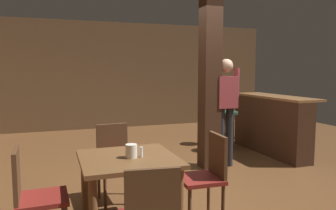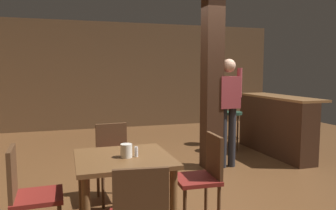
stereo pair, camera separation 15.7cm
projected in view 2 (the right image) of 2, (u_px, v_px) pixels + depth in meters
The scene contains 13 objects.
ground_plane at pixel (197, 176), 4.78m from camera, with size 10.80×10.80×0.00m, color brown.
wall_back at pixel (135, 75), 8.90m from camera, with size 8.00×0.10×2.80m, color brown.
pillar at pixel (212, 80), 5.08m from camera, with size 0.28×0.28×2.80m, color #382114.
dining_table at pixel (124, 170), 3.09m from camera, with size 0.89×0.89×0.74m.
chair_east at pixel (203, 173), 3.32m from camera, with size 0.44×0.44×0.89m.
chair_west at pixel (28, 192), 2.81m from camera, with size 0.43×0.43×0.89m.
chair_north at pixel (114, 157), 3.91m from camera, with size 0.45×0.45×0.89m.
napkin_cup at pixel (126, 151), 3.04m from camera, with size 0.11×0.11×0.13m, color silver.
salt_shaker at pixel (136, 152), 3.06m from camera, with size 0.03×0.03×0.10m, color silver.
standing_person at pixel (228, 105), 5.15m from camera, with size 0.47×0.21×1.72m.
bar_counter at pixel (275, 125), 6.00m from camera, with size 0.56×1.87×1.07m.
bar_stool_near at pixel (232, 121), 6.20m from camera, with size 0.37×0.37×0.76m.
bar_stool_mid at pixel (218, 117), 6.76m from camera, with size 0.37×0.37×0.77m.
Camera 2 is at (-1.79, -4.30, 1.55)m, focal length 35.00 mm.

